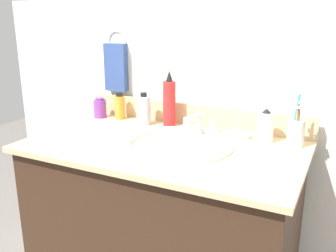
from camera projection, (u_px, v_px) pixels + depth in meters
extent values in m
cube|color=#382316|center=(164.00, 237.00, 1.50)|extent=(0.97, 0.54, 0.75)
cube|color=#D1B284|center=(164.00, 146.00, 1.39)|extent=(1.01, 0.59, 0.02)
cube|color=#D1B284|center=(193.00, 114.00, 1.61)|extent=(1.01, 0.02, 0.09)
cube|color=white|center=(198.00, 147.00, 1.71)|extent=(2.11, 0.04, 1.30)
torus|color=silver|center=(117.00, 41.00, 1.73)|extent=(0.10, 0.01, 0.10)
cube|color=#334C8C|center=(116.00, 67.00, 1.75)|extent=(0.11, 0.04, 0.22)
torus|color=white|center=(179.00, 144.00, 1.36)|extent=(0.40, 0.40, 0.02)
ellipsoid|color=white|center=(179.00, 155.00, 1.38)|extent=(0.35, 0.35, 0.11)
cylinder|color=#B2B5BA|center=(179.00, 164.00, 1.39)|extent=(0.04, 0.04, 0.01)
cube|color=silver|center=(199.00, 129.00, 1.54)|extent=(0.16, 0.05, 0.01)
cylinder|color=silver|center=(199.00, 121.00, 1.53)|extent=(0.02, 0.02, 0.06)
cylinder|color=silver|center=(196.00, 116.00, 1.49)|extent=(0.02, 0.09, 0.02)
cylinder|color=silver|center=(187.00, 122.00, 1.55)|extent=(0.03, 0.03, 0.04)
cylinder|color=silver|center=(212.00, 125.00, 1.51)|extent=(0.03, 0.03, 0.04)
cylinder|color=silver|center=(144.00, 111.00, 1.61)|extent=(0.06, 0.06, 0.12)
cylinder|color=black|center=(144.00, 95.00, 1.59)|extent=(0.03, 0.03, 0.02)
cylinder|color=#7A3899|center=(100.00, 109.00, 1.73)|extent=(0.06, 0.06, 0.08)
cylinder|color=#7A3899|center=(100.00, 99.00, 1.71)|extent=(0.04, 0.04, 0.01)
cylinder|color=white|center=(265.00, 127.00, 1.39)|extent=(0.06, 0.06, 0.11)
cone|color=black|center=(267.00, 111.00, 1.37)|extent=(0.04, 0.04, 0.02)
cylinder|color=gold|center=(120.00, 108.00, 1.70)|extent=(0.05, 0.05, 0.11)
cylinder|color=black|center=(119.00, 94.00, 1.68)|extent=(0.03, 0.03, 0.02)
cylinder|color=red|center=(169.00, 104.00, 1.58)|extent=(0.05, 0.05, 0.19)
cone|color=black|center=(169.00, 76.00, 1.55)|extent=(0.03, 0.03, 0.05)
cylinder|color=white|center=(296.00, 133.00, 1.34)|extent=(0.06, 0.06, 0.10)
cylinder|color=#D8333F|center=(298.00, 122.00, 1.32)|extent=(0.02, 0.03, 0.17)
cube|color=white|center=(301.00, 103.00, 1.29)|extent=(0.01, 0.02, 0.01)
cylinder|color=orange|center=(297.00, 124.00, 1.32)|extent=(0.01, 0.03, 0.15)
cube|color=white|center=(298.00, 107.00, 1.29)|extent=(0.01, 0.02, 0.01)
cylinder|color=#26B2B2|center=(295.00, 120.00, 1.32)|extent=(0.02, 0.03, 0.18)
cube|color=white|center=(294.00, 98.00, 1.30)|extent=(0.01, 0.02, 0.01)
cylinder|color=green|center=(299.00, 121.00, 1.32)|extent=(0.03, 0.03, 0.17)
cube|color=white|center=(304.00, 102.00, 1.29)|extent=(0.01, 0.02, 0.01)
cube|color=white|center=(241.00, 134.00, 1.45)|extent=(0.06, 0.04, 0.02)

